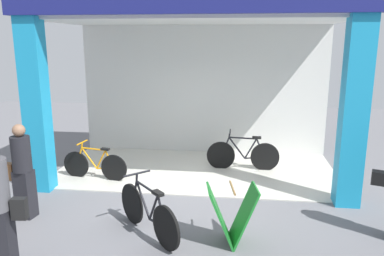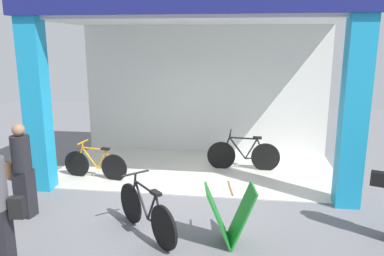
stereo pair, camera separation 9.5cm
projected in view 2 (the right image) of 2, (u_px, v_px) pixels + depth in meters
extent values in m
plane|color=slate|center=(187.00, 196.00, 7.19)|extent=(20.31, 20.31, 0.00)
cube|color=beige|center=(196.00, 170.00, 8.62)|extent=(6.15, 2.98, 0.02)
cube|color=silver|center=(204.00, 89.00, 9.69)|extent=(6.15, 0.12, 3.30)
cube|color=#198CBF|center=(37.00, 106.00, 7.20)|extent=(0.42, 0.36, 3.30)
cube|color=#198CBF|center=(354.00, 114.00, 6.43)|extent=(0.42, 0.36, 3.30)
cube|color=silver|center=(197.00, 21.00, 7.88)|extent=(6.15, 2.98, 0.06)
cylinder|color=black|center=(114.00, 168.00, 7.90)|extent=(0.57, 0.12, 0.57)
cylinder|color=black|center=(77.00, 164.00, 8.14)|extent=(0.57, 0.12, 0.57)
cylinder|color=orange|center=(105.00, 168.00, 7.96)|extent=(0.38, 0.09, 0.07)
cylinder|color=orange|center=(101.00, 159.00, 7.94)|extent=(0.25, 0.07, 0.43)
cylinder|color=orange|center=(90.00, 158.00, 8.01)|extent=(0.35, 0.08, 0.45)
cylinder|color=orange|center=(94.00, 149.00, 7.94)|extent=(0.55, 0.11, 0.05)
cylinder|color=orange|center=(110.00, 159.00, 7.89)|extent=(0.19, 0.06, 0.38)
cylinder|color=orange|center=(80.00, 156.00, 8.07)|extent=(0.17, 0.06, 0.40)
cylinder|color=orange|center=(82.00, 145.00, 7.99)|extent=(0.05, 0.04, 0.12)
cylinder|color=orange|center=(83.00, 142.00, 7.98)|extent=(0.08, 0.40, 0.03)
cube|color=black|center=(106.00, 149.00, 7.86)|extent=(0.18, 0.11, 0.04)
cylinder|color=black|center=(265.00, 157.00, 8.50)|extent=(0.64, 0.05, 0.64)
cylinder|color=black|center=(221.00, 156.00, 8.62)|extent=(0.64, 0.05, 0.64)
cylinder|color=black|center=(255.00, 158.00, 8.53)|extent=(0.43, 0.04, 0.08)
cylinder|color=black|center=(251.00, 149.00, 8.50)|extent=(0.28, 0.04, 0.48)
cylinder|color=black|center=(237.00, 148.00, 8.53)|extent=(0.39, 0.04, 0.50)
cylinder|color=black|center=(243.00, 138.00, 8.47)|extent=(0.61, 0.04, 0.05)
cylinder|color=black|center=(261.00, 148.00, 8.46)|extent=(0.21, 0.04, 0.43)
cylinder|color=black|center=(226.00, 147.00, 8.56)|extent=(0.19, 0.04, 0.44)
cylinder|color=black|center=(230.00, 135.00, 8.49)|extent=(0.05, 0.04, 0.13)
cylinder|color=black|center=(231.00, 132.00, 8.47)|extent=(0.03, 0.45, 0.03)
cube|color=black|center=(257.00, 138.00, 8.42)|extent=(0.19, 0.10, 0.05)
cylinder|color=black|center=(164.00, 228.00, 5.31)|extent=(0.48, 0.50, 0.65)
cylinder|color=black|center=(131.00, 203.00, 6.10)|extent=(0.48, 0.50, 0.65)
cylinder|color=black|center=(155.00, 223.00, 5.50)|extent=(0.33, 0.34, 0.08)
cylinder|color=black|center=(152.00, 207.00, 5.52)|extent=(0.22, 0.23, 0.49)
cylinder|color=black|center=(141.00, 200.00, 5.76)|extent=(0.30, 0.31, 0.51)
cylinder|color=black|center=(145.00, 188.00, 5.61)|extent=(0.46, 0.47, 0.05)
cylinder|color=black|center=(159.00, 211.00, 5.34)|extent=(0.17, 0.18, 0.44)
cylinder|color=black|center=(133.00, 193.00, 5.97)|extent=(0.16, 0.16, 0.45)
cylinder|color=black|center=(135.00, 177.00, 5.83)|extent=(0.06, 0.06, 0.14)
cylinder|color=black|center=(135.00, 173.00, 5.81)|extent=(0.35, 0.34, 0.03)
cube|color=black|center=(156.00, 193.00, 5.36)|extent=(0.21, 0.21, 0.05)
cube|color=#197226|center=(218.00, 216.00, 5.43)|extent=(0.44, 0.55, 0.86)
cube|color=#197226|center=(241.00, 216.00, 5.44)|extent=(0.44, 0.55, 0.86)
cylinder|color=olive|center=(230.00, 188.00, 5.34)|extent=(0.11, 0.50, 0.03)
cube|color=black|center=(25.00, 193.00, 6.30)|extent=(0.30, 0.28, 0.81)
cylinder|color=black|center=(21.00, 153.00, 6.15)|extent=(0.34, 0.34, 0.57)
sphere|color=#8C664C|center=(18.00, 130.00, 6.06)|extent=(0.20, 0.20, 0.20)
cube|color=brown|center=(9.00, 171.00, 6.29)|extent=(0.21, 0.14, 0.28)
cube|color=black|center=(17.00, 208.00, 4.61)|extent=(0.19, 0.13, 0.27)
cube|color=black|center=(380.00, 179.00, 5.52)|extent=(0.29, 0.23, 0.20)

